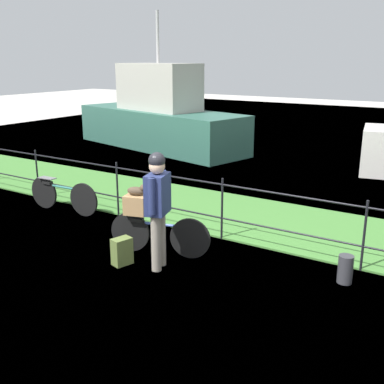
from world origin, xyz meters
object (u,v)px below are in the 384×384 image
Objects in this scene: bicycle_parked at (63,195)px; moored_boat_near at (159,118)px; cyclist_person at (158,201)px; wooden_crate at (137,204)px; terrier_dog at (138,190)px; backpack_on_paving at (122,251)px; mooring_bollard at (345,269)px; bicycle_main at (158,234)px.

bicycle_parked is 7.04m from moored_boat_near.
moored_boat_near is (-5.57, 7.61, -0.01)m from cyclist_person.
wooden_crate is 8.84m from moored_boat_near.
terrier_dog is 0.81× the size of backpack_on_paving.
wooden_crate reaches higher than backpack_on_paving.
wooden_crate is at bearing -167.54° from mooring_bollard.
bicycle_main is 0.91× the size of cyclist_person.
backpack_on_paving is 0.24× the size of bicycle_parked.
cyclist_person is at bearing -158.18° from mooring_bollard.
wooden_crate is 0.22m from terrier_dog.
moored_boat_near is at bearing 124.24° from terrier_dog.
backpack_on_paving is at bearing -25.88° from bicycle_parked.
wooden_crate is 0.72m from cyclist_person.
bicycle_parked is at bearing 166.65° from bicycle_main.
cyclist_person reaches higher than mooring_bollard.
terrier_dog is at bearing 24.37° from backpack_on_paving.
wooden_crate reaches higher than bicycle_parked.
bicycle_main is 2.88m from bicycle_parked.
terrier_dog is (-0.31, -0.09, 0.66)m from bicycle_main.
terrier_dog is 0.05× the size of moored_boat_near.
bicycle_main reaches higher than backpack_on_paving.
bicycle_main is at bearing 16.12° from terrier_dog.
terrier_dog is at bearing -163.88° from bicycle_main.
moored_boat_near reaches higher than bicycle_main.
moored_boat_near reaches higher than bicycle_parked.
wooden_crate is 1.03× the size of terrier_dog.
moored_boat_near is at bearing 126.21° from cyclist_person.
wooden_crate is at bearing -163.88° from bicycle_main.
cyclist_person reaches higher than backpack_on_paving.
wooden_crate is 0.86× the size of mooring_bollard.
bicycle_parked is at bearing 163.20° from terrier_dog.
wooden_crate is 3.12m from mooring_bollard.
backpack_on_paving is 2.86m from bicycle_parked.
terrier_dog is at bearing -55.76° from moored_boat_near.
cyclist_person is 0.97m from backpack_on_paving.
mooring_bollard is (2.38, 0.95, -0.81)m from cyclist_person.
mooring_bollard is at bearing -39.95° from moored_boat_near.
mooring_bollard is (2.66, 0.57, -0.14)m from bicycle_main.
cyclist_person is (0.59, -0.30, 0.01)m from terrier_dog.
bicycle_main is 0.64m from backpack_on_paving.
wooden_crate is at bearing -55.92° from moored_boat_near.
bicycle_parked reaches higher than backpack_on_paving.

